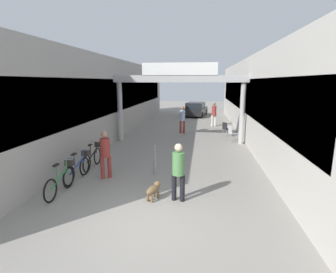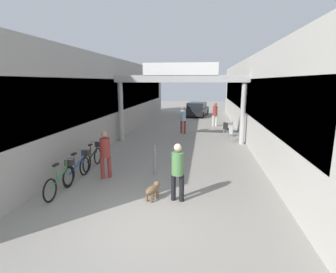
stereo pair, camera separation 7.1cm
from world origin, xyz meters
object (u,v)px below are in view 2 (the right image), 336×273
at_px(pedestrian_with_dog, 178,169).
at_px(parked_car_black, 197,109).
at_px(bicycle_black_third, 94,156).
at_px(cafe_chair_aluminium_nearer, 233,132).
at_px(pedestrian_companion, 105,152).
at_px(cafe_chair_black_farther, 227,128).
at_px(pedestrian_carrying_crate, 183,118).
at_px(dog_on_leash, 153,189).
at_px(bicycle_green_nearest, 61,179).
at_px(bollard_post_metal, 155,159).
at_px(bicycle_blue_second, 79,167).
at_px(pedestrian_elderly_walking, 215,113).

height_order(pedestrian_with_dog, parked_car_black, pedestrian_with_dog).
distance_m(bicycle_black_third, cafe_chair_aluminium_nearer, 7.90).
bearing_deg(pedestrian_companion, cafe_chair_black_farther, 58.43).
height_order(pedestrian_carrying_crate, parked_car_black, pedestrian_carrying_crate).
distance_m(pedestrian_with_dog, bicycle_black_third, 4.40).
relative_size(pedestrian_carrying_crate, cafe_chair_aluminium_nearer, 1.98).
bearing_deg(bicycle_black_third, pedestrian_with_dog, -35.12).
height_order(pedestrian_carrying_crate, dog_on_leash, pedestrian_carrying_crate).
distance_m(bicycle_black_third, cafe_chair_black_farther, 8.68).
bearing_deg(cafe_chair_black_farther, bicycle_green_nearest, -121.68).
distance_m(dog_on_leash, cafe_chair_aluminium_nearer, 8.37).
relative_size(bicycle_black_third, bollard_post_metal, 1.53).
xyz_separation_m(pedestrian_companion, pedestrian_carrying_crate, (2.00, 8.48, 0.06)).
relative_size(pedestrian_with_dog, bicycle_blue_second, 0.98).
relative_size(pedestrian_companion, parked_car_black, 0.39).
xyz_separation_m(cafe_chair_aluminium_nearer, cafe_chair_black_farther, (-0.21, 1.29, 0.00)).
bearing_deg(parked_car_black, bicycle_black_third, -102.21).
distance_m(dog_on_leash, bicycle_green_nearest, 2.82).
bearing_deg(parked_car_black, bicycle_blue_second, -101.26).
bearing_deg(bollard_post_metal, pedestrian_companion, -159.01).
xyz_separation_m(bollard_post_metal, parked_car_black, (1.00, 16.81, 0.08)).
bearing_deg(pedestrian_carrying_crate, bicycle_green_nearest, -106.21).
distance_m(pedestrian_carrying_crate, bicycle_black_third, 7.98).
bearing_deg(pedestrian_elderly_walking, dog_on_leash, -99.60).
relative_size(pedestrian_with_dog, bicycle_green_nearest, 0.98).
xyz_separation_m(bicycle_green_nearest, cafe_chair_black_farther, (5.59, 9.06, 0.10)).
bearing_deg(pedestrian_elderly_walking, cafe_chair_black_farther, -81.33).
bearing_deg(pedestrian_with_dog, pedestrian_companion, 151.62).
relative_size(pedestrian_with_dog, cafe_chair_black_farther, 1.86).
bearing_deg(dog_on_leash, bollard_post_metal, 99.26).
bearing_deg(pedestrian_with_dog, pedestrian_elderly_walking, 83.46).
xyz_separation_m(bicycle_green_nearest, parked_car_black, (3.49, 18.81, 0.21)).
xyz_separation_m(bicycle_green_nearest, cafe_chair_aluminium_nearer, (5.80, 7.76, 0.10)).
xyz_separation_m(pedestrian_carrying_crate, bicycle_blue_second, (-2.89, -8.70, -0.58)).
relative_size(bollard_post_metal, parked_car_black, 0.26).
distance_m(dog_on_leash, bicycle_blue_second, 3.10).
bearing_deg(bicycle_blue_second, bicycle_green_nearest, -88.70).
xyz_separation_m(pedestrian_companion, parked_car_black, (2.62, 17.43, -0.31)).
bearing_deg(pedestrian_with_dog, cafe_chair_black_farther, 77.23).
xyz_separation_m(pedestrian_companion, dog_on_leash, (1.95, -1.43, -0.66)).
distance_m(pedestrian_companion, cafe_chair_black_farther, 9.02).
xyz_separation_m(pedestrian_with_dog, pedestrian_carrying_crate, (-0.66, 9.92, 0.07)).
height_order(pedestrian_elderly_walking, bicycle_black_third, pedestrian_elderly_walking).
bearing_deg(bicycle_black_third, dog_on_leash, -41.14).
relative_size(pedestrian_carrying_crate, bicycle_blue_second, 1.04).
bearing_deg(cafe_chair_black_farther, bicycle_blue_second, -125.41).
xyz_separation_m(dog_on_leash, parked_car_black, (0.67, 18.86, 0.36)).
distance_m(bicycle_green_nearest, cafe_chair_aluminium_nearer, 9.69).
relative_size(pedestrian_elderly_walking, bicycle_green_nearest, 1.06).
bearing_deg(cafe_chair_black_farther, dog_on_leash, -106.91).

